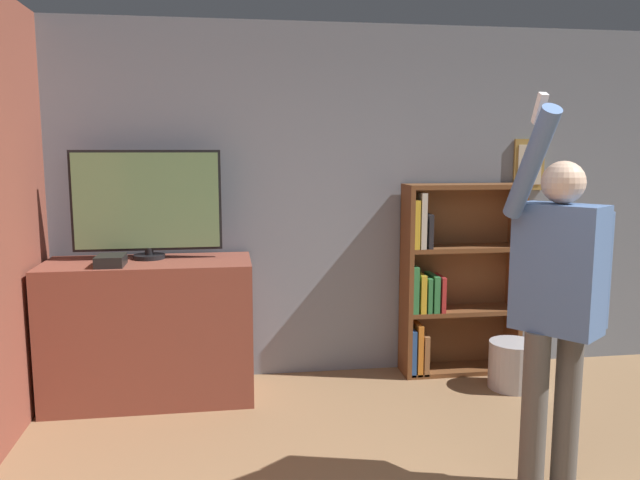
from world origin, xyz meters
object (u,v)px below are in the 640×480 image
(person, at_px, (557,297))
(television, at_px, (147,203))
(game_console, at_px, (111,261))
(waste_bin, at_px, (513,365))
(bookshelf, at_px, (449,281))

(person, bearing_deg, television, -165.04)
(game_console, xyz_separation_m, waste_bin, (2.85, -0.06, -0.85))
(waste_bin, bearing_deg, person, -108.57)
(person, bearing_deg, game_console, -158.24)
(television, xyz_separation_m, bookshelf, (2.26, 0.10, -0.65))
(television, height_order, waste_bin, television)
(television, bearing_deg, waste_bin, -6.59)
(game_console, distance_m, person, 2.78)
(game_console, height_order, bookshelf, bookshelf)
(television, xyz_separation_m, game_console, (-0.22, -0.25, -0.36))
(television, xyz_separation_m, person, (2.17, -1.67, -0.35))
(television, height_order, person, person)
(television, relative_size, waste_bin, 2.88)
(television, bearing_deg, person, -37.55)
(television, height_order, game_console, television)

